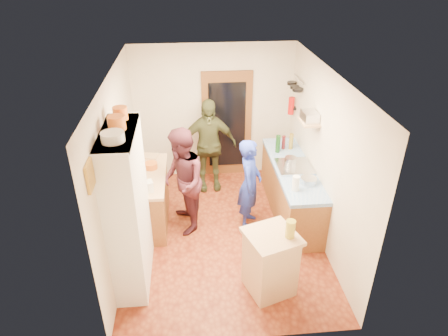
{
  "coord_description": "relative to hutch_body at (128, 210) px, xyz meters",
  "views": [
    {
      "loc": [
        -0.46,
        -5.11,
        4.06
      ],
      "look_at": [
        0.03,
        0.15,
        1.12
      ],
      "focal_mm": 32.0,
      "sensor_mm": 36.0,
      "label": 1
    }
  ],
  "objects": [
    {
      "name": "pot_on_hob",
      "position": [
        2.45,
        1.3,
        -0.1
      ],
      "size": [
        0.19,
        0.19,
        0.13
      ],
      "primitive_type": "cylinder",
      "color": "silver",
      "rests_on": "hob"
    },
    {
      "name": "orange_pot_b",
      "position": [
        0.0,
        0.37,
        1.18
      ],
      "size": [
        0.18,
        0.18,
        0.16
      ],
      "primitive_type": "cylinder",
      "color": "orange",
      "rests_on": "hutch_top_shelf"
    },
    {
      "name": "pan_hang_a",
      "position": [
        2.7,
        2.15,
        0.82
      ],
      "size": [
        0.18,
        0.18,
        0.05
      ],
      "primitive_type": "cylinder",
      "color": "black",
      "rests_on": "pan_rail"
    },
    {
      "name": "pan_hang_b",
      "position": [
        2.7,
        2.35,
        0.8
      ],
      "size": [
        0.16,
        0.16,
        0.05
      ],
      "primitive_type": "cylinder",
      "color": "black",
      "rests_on": "pan_rail"
    },
    {
      "name": "orange_pot_a",
      "position": [
        0.0,
        0.06,
        1.18
      ],
      "size": [
        0.21,
        0.21,
        0.16
      ],
      "primitive_type": "cylinder",
      "color": "orange",
      "rests_on": "hutch_top_shelf"
    },
    {
      "name": "island_top",
      "position": [
        1.8,
        -0.44,
        -0.22
      ],
      "size": [
        0.79,
        0.79,
        0.05
      ],
      "primitive_type": "cube",
      "rotation": [
        0.0,
        0.0,
        0.33
      ],
      "color": "tan",
      "rests_on": "island_base"
    },
    {
      "name": "wall_back",
      "position": [
        1.3,
        2.81,
        0.2
      ],
      "size": [
        3.0,
        0.02,
        2.6
      ],
      "primitive_type": "cube",
      "color": "beige",
      "rests_on": "ground"
    },
    {
      "name": "pan_hang_c",
      "position": [
        2.7,
        2.55,
        0.81
      ],
      "size": [
        0.17,
        0.17,
        0.05
      ],
      "primitive_type": "cylinder",
      "color": "black",
      "rests_on": "pan_rail"
    },
    {
      "name": "plate_stack",
      "position": [
        0.0,
        -0.27,
        1.15
      ],
      "size": [
        0.26,
        0.26,
        0.11
      ],
      "primitive_type": "cylinder",
      "color": "white",
      "rests_on": "hutch_top_shelf"
    },
    {
      "name": "mixing_bowl",
      "position": [
        2.6,
        0.75,
        -0.15
      ],
      "size": [
        0.31,
        0.31,
        0.1
      ],
      "primitive_type": "cylinder",
      "rotation": [
        0.0,
        0.0,
        -0.3
      ],
      "color": "silver",
      "rests_on": "right_counter_top"
    },
    {
      "name": "kettle",
      "position": [
        0.05,
        1.13,
        -0.11
      ],
      "size": [
        0.21,
        0.21,
        0.19
      ],
      "primitive_type": "cylinder",
      "rotation": [
        0.0,
        0.0,
        0.33
      ],
      "color": "white",
      "rests_on": "left_counter_top"
    },
    {
      "name": "toaster",
      "position": [
        0.15,
        0.74,
        -0.12
      ],
      "size": [
        0.25,
        0.2,
        0.16
      ],
      "primitive_type": "cube",
      "rotation": [
        0.0,
        0.0,
        0.28
      ],
      "color": "white",
      "rests_on": "left_counter_top"
    },
    {
      "name": "hutch_top_shelf",
      "position": [
        0.0,
        0.0,
        1.08
      ],
      "size": [
        0.4,
        1.14,
        0.04
      ],
      "primitive_type": "cube",
      "color": "white",
      "rests_on": "hutch_body"
    },
    {
      "name": "picture_frame",
      "position": [
        -0.18,
        -0.75,
        0.95
      ],
      "size": [
        0.03,
        0.25,
        0.3
      ],
      "primitive_type": "cube",
      "color": "gold",
      "rests_on": "wall_left"
    },
    {
      "name": "person_hob",
      "position": [
        1.77,
        1.02,
        -0.34
      ],
      "size": [
        0.51,
        0.63,
        1.52
      ],
      "primitive_type": "imported",
      "rotation": [
        0.0,
        0.0,
        1.28
      ],
      "color": "#1F2F9F",
      "rests_on": "ground"
    },
    {
      "name": "bottle_a",
      "position": [
        2.35,
        1.84,
        -0.04
      ],
      "size": [
        0.09,
        0.09,
        0.32
      ],
      "primitive_type": "cylinder",
      "rotation": [
        0.0,
        0.0,
        0.08
      ],
      "color": "#143F14",
      "rests_on": "right_counter_top"
    },
    {
      "name": "radio",
      "position": [
        2.67,
        1.25,
        0.69
      ],
      "size": [
        0.24,
        0.31,
        0.15
      ],
      "primitive_type": "cube",
      "rotation": [
        0.0,
        0.0,
        0.06
      ],
      "color": "silver",
      "rests_on": "wall_shelf"
    },
    {
      "name": "pan_rail",
      "position": [
        2.76,
        2.33,
        0.95
      ],
      "size": [
        0.02,
        0.65,
        0.02
      ],
      "primitive_type": "cylinder",
      "rotation": [
        1.57,
        0.0,
        0.0
      ],
      "color": "silver",
      "rests_on": "wall_right"
    },
    {
      "name": "floor",
      "position": [
        1.3,
        0.8,
        -1.11
      ],
      "size": [
        3.0,
        4.0,
        0.02
      ],
      "primitive_type": "cube",
      "color": "brown",
      "rests_on": "ground"
    },
    {
      "name": "hob",
      "position": [
        2.5,
        1.25,
        -0.18
      ],
      "size": [
        0.55,
        0.58,
        0.04
      ],
      "primitive_type": "cube",
      "color": "silver",
      "rests_on": "right_counter_top"
    },
    {
      "name": "person_left",
      "position": [
        0.7,
        1.06,
        -0.23
      ],
      "size": [
        0.77,
        0.93,
        1.74
      ],
      "primitive_type": "imported",
      "rotation": [
        0.0,
        0.0,
        -1.43
      ],
      "color": "#421B24",
      "rests_on": "ground"
    },
    {
      "name": "left_counter_base",
      "position": [
        0.1,
        1.25,
        -0.68
      ],
      "size": [
        0.6,
        1.4,
        0.85
      ],
      "primitive_type": "cube",
      "color": "brown",
      "rests_on": "ground"
    },
    {
      "name": "bottle_c",
      "position": [
        2.61,
        1.94,
        -0.06
      ],
      "size": [
        0.09,
        0.09,
        0.29
      ],
      "primitive_type": "cylinder",
      "rotation": [
        0.0,
        0.0,
        -0.35
      ],
      "color": "olive",
      "rests_on": "right_counter_top"
    },
    {
      "name": "wall_right",
      "position": [
        2.81,
        0.8,
        0.2
      ],
      "size": [
        0.02,
        4.0,
        2.6
      ],
      "primitive_type": "cube",
      "color": "beige",
      "rests_on": "ground"
    },
    {
      "name": "paper_towel",
      "position": [
        2.35,
        0.57,
        -0.08
      ],
      "size": [
        0.11,
        0.11,
        0.24
      ],
      "primitive_type": "cylinder",
      "rotation": [
        0.0,
        0.0,
        0.05
      ],
      "color": "white",
      "rests_on": "right_counter_top"
    },
    {
      "name": "left_counter_top",
      "position": [
        0.1,
        1.25,
        -0.23
      ],
      "size": [
        0.64,
        1.44,
        0.05
      ],
      "primitive_type": "cube",
      "color": "tan",
      "rests_on": "left_counter_base"
    },
    {
      "name": "chopping_board",
      "position": [
        0.12,
        1.86,
        -0.19
      ],
      "size": [
        0.34,
        0.28,
        0.02
      ],
      "primitive_type": "cube",
      "rotation": [
        0.0,
        0.0,
        -0.23
      ],
      "color": "tan",
      "rests_on": "left_counter_top"
    },
    {
      "name": "ext_bracket",
      "position": [
        2.77,
        2.5,
        0.35
      ],
      "size": [
        0.06,
        0.1,
        0.04
      ],
      "primitive_type": "cube",
      "color": "black",
      "rests_on": "wall_right"
    },
    {
      "name": "right_counter_base",
      "position": [
        2.5,
        1.3,
        -0.68
      ],
      "size": [
        0.6,
        2.2,
        0.84
      ],
      "primitive_type": "cube",
      "color": "brown",
      "rests_on": "ground"
    },
    {
      "name": "wall_front",
      "position": [
        1.3,
        -1.21,
        0.2
      ],
      "size": [
        3.0,
        0.02,
        2.6
      ],
      "primitive_type": "cube",
      "color": "beige",
      "rests_on": "ground"
    },
    {
      "name": "orange_bowl",
      "position": [
        0.18,
        1.45,
        -0.15
      ],
      "size": [
        0.25,
        0.25,
        0.1
      ],
      "primitive_type": "cylinder",
      "rotation": [
        0.0,
        0.0,
        0.17
      ],
      "color": "orange",
      "rests_on": "left_counter_top"
    },
    {
      "name": "door_glass",
      "position": [
        1.55,
        2.74,
        -0.05
      ],
      "size": [
        0.7,
        0.02,
        1.7
      ],
      "primitive_type": "cube",
      "color": "black",
      "rests_on": "door_frame"
    },
    {
      "name": "wall_shelf",
      "position": [
        2.67,
        1.25,
        0.6
      ],
      "size": [
        0.26,
        0.42,
        0.03
      ],
      "primitive_type": "cube",
      "color": "tan",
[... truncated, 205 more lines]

